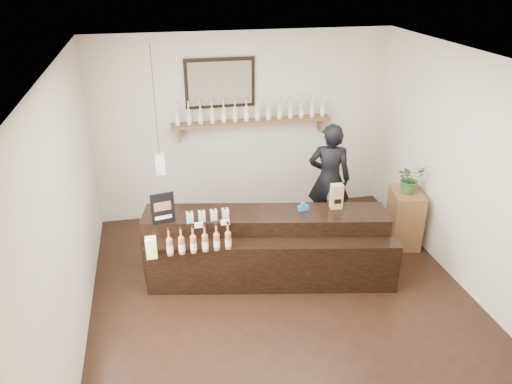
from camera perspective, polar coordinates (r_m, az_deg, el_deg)
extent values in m
plane|color=black|center=(6.11, 3.24, -12.37)|extent=(5.00, 5.00, 0.00)
plane|color=beige|center=(7.64, -1.40, 7.55)|extent=(4.50, 0.00, 4.50)
plane|color=beige|center=(3.44, 15.26, -18.47)|extent=(4.50, 0.00, 4.50)
plane|color=beige|center=(5.28, -20.70, -2.65)|extent=(0.00, 5.00, 5.00)
plane|color=beige|center=(6.32, 23.69, 1.43)|extent=(0.00, 5.00, 5.00)
plane|color=white|center=(4.92, 4.05, 14.37)|extent=(5.00, 5.00, 0.00)
cube|color=brown|center=(7.50, -0.47, 8.03)|extent=(2.40, 0.25, 0.04)
cube|color=brown|center=(7.44, -8.74, 6.60)|extent=(0.04, 0.20, 0.20)
cube|color=brown|center=(7.84, 7.31, 7.68)|extent=(0.04, 0.20, 0.20)
cube|color=black|center=(7.37, -4.15, 12.32)|extent=(1.02, 0.04, 0.72)
cube|color=#463C2D|center=(7.35, -4.12, 12.28)|extent=(0.92, 0.01, 0.62)
cube|color=white|center=(6.72, -10.90, 3.19)|extent=(0.12, 0.12, 0.28)
cylinder|color=black|center=(6.46, -11.51, 10.15)|extent=(0.01, 0.01, 1.41)
cylinder|color=#B6C7A7|center=(7.33, -9.01, 8.31)|extent=(0.07, 0.07, 0.20)
cone|color=#B6C7A7|center=(7.30, -9.07, 9.26)|extent=(0.07, 0.07, 0.05)
cylinder|color=#B6C7A7|center=(7.28, -9.11, 9.71)|extent=(0.02, 0.02, 0.07)
cylinder|color=gold|center=(7.27, -9.13, 10.07)|extent=(0.03, 0.03, 0.02)
cylinder|color=white|center=(7.34, -9.00, 8.15)|extent=(0.07, 0.07, 0.09)
cylinder|color=#B6C7A7|center=(7.34, -7.68, 8.42)|extent=(0.07, 0.07, 0.20)
cone|color=#B6C7A7|center=(7.31, -7.74, 9.37)|extent=(0.07, 0.07, 0.05)
cylinder|color=#B6C7A7|center=(7.29, -7.76, 9.82)|extent=(0.02, 0.02, 0.07)
cylinder|color=gold|center=(7.28, -7.78, 10.18)|extent=(0.03, 0.03, 0.02)
cylinder|color=white|center=(7.35, -7.67, 8.26)|extent=(0.07, 0.07, 0.09)
cylinder|color=#B6C7A7|center=(7.36, -6.35, 8.52)|extent=(0.07, 0.07, 0.20)
cone|color=#B6C7A7|center=(7.32, -6.40, 9.47)|extent=(0.07, 0.07, 0.05)
cylinder|color=#B6C7A7|center=(7.31, -6.42, 9.92)|extent=(0.02, 0.02, 0.07)
cylinder|color=gold|center=(7.29, -6.44, 10.28)|extent=(0.03, 0.03, 0.02)
cylinder|color=white|center=(7.36, -6.34, 8.37)|extent=(0.07, 0.07, 0.09)
cylinder|color=#B6C7A7|center=(7.38, -5.03, 8.62)|extent=(0.07, 0.07, 0.20)
cone|color=#B6C7A7|center=(7.34, -5.07, 9.57)|extent=(0.07, 0.07, 0.05)
cylinder|color=#B6C7A7|center=(7.32, -5.09, 10.02)|extent=(0.02, 0.02, 0.07)
cylinder|color=gold|center=(7.31, -5.10, 10.37)|extent=(0.03, 0.03, 0.02)
cylinder|color=white|center=(7.38, -5.03, 8.47)|extent=(0.07, 0.07, 0.09)
cylinder|color=#B6C7A7|center=(7.40, -3.72, 8.71)|extent=(0.07, 0.07, 0.20)
cone|color=#B6C7A7|center=(7.36, -3.75, 9.66)|extent=(0.07, 0.07, 0.05)
cylinder|color=#B6C7A7|center=(7.35, -3.76, 10.11)|extent=(0.02, 0.02, 0.07)
cylinder|color=gold|center=(7.33, -3.77, 10.46)|extent=(0.03, 0.03, 0.02)
cylinder|color=white|center=(7.40, -3.71, 8.56)|extent=(0.07, 0.07, 0.09)
cylinder|color=#B6C7A7|center=(7.42, -2.41, 8.80)|extent=(0.07, 0.07, 0.20)
cone|color=#B6C7A7|center=(7.39, -2.43, 9.74)|extent=(0.07, 0.07, 0.05)
cylinder|color=#B6C7A7|center=(7.37, -2.44, 10.19)|extent=(0.02, 0.02, 0.07)
cylinder|color=gold|center=(7.36, -2.45, 10.55)|extent=(0.03, 0.03, 0.02)
cylinder|color=white|center=(7.43, -2.41, 8.65)|extent=(0.07, 0.07, 0.09)
cylinder|color=#B6C7A7|center=(7.45, -1.11, 8.88)|extent=(0.07, 0.07, 0.20)
cone|color=#B6C7A7|center=(7.42, -1.12, 9.82)|extent=(0.07, 0.07, 0.05)
cylinder|color=#B6C7A7|center=(7.40, -1.13, 10.27)|extent=(0.02, 0.02, 0.07)
cylinder|color=gold|center=(7.39, -1.13, 10.62)|extent=(0.03, 0.03, 0.02)
cylinder|color=white|center=(7.46, -1.11, 8.73)|extent=(0.07, 0.07, 0.09)
cylinder|color=#B6C7A7|center=(7.48, 0.17, 8.96)|extent=(0.07, 0.07, 0.20)
cone|color=#B6C7A7|center=(7.45, 0.17, 9.90)|extent=(0.07, 0.07, 0.05)
cylinder|color=#B6C7A7|center=(7.43, 0.18, 10.34)|extent=(0.02, 0.02, 0.07)
cylinder|color=gold|center=(7.42, 0.18, 10.69)|extent=(0.03, 0.03, 0.02)
cylinder|color=white|center=(7.49, 0.17, 8.81)|extent=(0.07, 0.07, 0.09)
cylinder|color=#B6C7A7|center=(7.52, 1.45, 9.03)|extent=(0.07, 0.07, 0.20)
cone|color=#B6C7A7|center=(7.49, 1.46, 9.97)|extent=(0.07, 0.07, 0.05)
cylinder|color=#B6C7A7|center=(7.47, 1.47, 10.41)|extent=(0.02, 0.02, 0.07)
cylinder|color=gold|center=(7.46, 1.47, 10.76)|extent=(0.03, 0.03, 0.02)
cylinder|color=white|center=(7.53, 1.45, 8.88)|extent=(0.07, 0.07, 0.09)
cylinder|color=#B6C7A7|center=(7.56, 2.71, 9.10)|extent=(0.07, 0.07, 0.20)
cone|color=#B6C7A7|center=(7.53, 2.73, 10.03)|extent=(0.07, 0.07, 0.05)
cylinder|color=#B6C7A7|center=(7.51, 2.74, 10.47)|extent=(0.02, 0.02, 0.07)
cylinder|color=gold|center=(7.50, 2.75, 10.82)|extent=(0.03, 0.03, 0.02)
cylinder|color=white|center=(7.57, 2.71, 8.95)|extent=(0.07, 0.07, 0.09)
cylinder|color=#B6C7A7|center=(7.60, 3.96, 9.16)|extent=(0.07, 0.07, 0.20)
cone|color=#B6C7A7|center=(7.57, 3.99, 10.09)|extent=(0.07, 0.07, 0.05)
cylinder|color=#B6C7A7|center=(7.55, 4.01, 10.53)|extent=(0.02, 0.02, 0.07)
cylinder|color=gold|center=(7.54, 4.02, 10.87)|extent=(0.03, 0.03, 0.02)
cylinder|color=white|center=(7.61, 3.96, 9.02)|extent=(0.07, 0.07, 0.09)
cylinder|color=#B6C7A7|center=(7.65, 5.20, 9.22)|extent=(0.07, 0.07, 0.20)
cone|color=#B6C7A7|center=(7.62, 5.24, 10.14)|extent=(0.07, 0.07, 0.05)
cylinder|color=#B6C7A7|center=(7.60, 5.26, 10.58)|extent=(0.02, 0.02, 0.07)
cylinder|color=gold|center=(7.59, 5.27, 10.92)|extent=(0.03, 0.03, 0.02)
cylinder|color=white|center=(7.66, 5.19, 9.08)|extent=(0.07, 0.07, 0.09)
cylinder|color=#B6C7A7|center=(7.70, 6.42, 9.28)|extent=(0.07, 0.07, 0.20)
cone|color=#B6C7A7|center=(7.67, 6.47, 10.19)|extent=(0.07, 0.07, 0.05)
cylinder|color=#B6C7A7|center=(7.65, 6.49, 10.62)|extent=(0.02, 0.02, 0.07)
cylinder|color=gold|center=(7.64, 6.51, 10.96)|extent=(0.03, 0.03, 0.02)
cylinder|color=white|center=(7.71, 6.41, 9.13)|extent=(0.07, 0.07, 0.09)
cylinder|color=#B6C7A7|center=(7.75, 7.63, 9.32)|extent=(0.07, 0.07, 0.20)
cone|color=#B6C7A7|center=(7.72, 7.68, 10.23)|extent=(0.07, 0.07, 0.05)
cylinder|color=#B6C7A7|center=(7.71, 7.71, 10.66)|extent=(0.02, 0.02, 0.07)
cylinder|color=gold|center=(7.69, 7.73, 11.00)|extent=(0.03, 0.03, 0.02)
cylinder|color=white|center=(7.76, 7.62, 9.18)|extent=(0.07, 0.07, 0.09)
cube|color=black|center=(6.41, 1.05, -5.71)|extent=(3.09, 1.12, 0.85)
cube|color=black|center=(6.14, 1.90, -8.43)|extent=(3.04, 0.85, 0.64)
cube|color=white|center=(5.90, -6.56, -3.77)|extent=(0.10, 0.04, 0.05)
cube|color=white|center=(5.93, -3.55, -3.48)|extent=(0.10, 0.04, 0.05)
cube|color=#EAEA8F|center=(5.80, -11.83, -6.74)|extent=(0.12, 0.12, 0.12)
cube|color=#EAEA8F|center=(5.74, -11.94, -5.73)|extent=(0.12, 0.12, 0.12)
cube|color=#B6C7A7|center=(6.02, -7.58, -2.90)|extent=(0.08, 0.08, 0.13)
cube|color=beige|center=(5.98, -7.54, -3.08)|extent=(0.07, 0.00, 0.06)
cylinder|color=black|center=(5.98, -7.62, -2.28)|extent=(0.02, 0.02, 0.03)
cube|color=#B6C7A7|center=(6.03, -6.22, -2.78)|extent=(0.08, 0.08, 0.13)
cube|color=beige|center=(5.99, -6.18, -2.95)|extent=(0.07, 0.00, 0.06)
cylinder|color=black|center=(5.99, -6.25, -2.16)|extent=(0.02, 0.02, 0.03)
cube|color=#B6C7A7|center=(6.04, -4.87, -2.65)|extent=(0.08, 0.08, 0.13)
cube|color=beige|center=(6.00, -4.82, -2.82)|extent=(0.07, 0.00, 0.06)
cylinder|color=black|center=(6.00, -4.90, -2.03)|extent=(0.02, 0.02, 0.03)
cube|color=#B6C7A7|center=(6.05, -3.53, -2.52)|extent=(0.08, 0.08, 0.13)
cube|color=beige|center=(6.02, -3.47, -2.70)|extent=(0.07, 0.00, 0.06)
cylinder|color=black|center=(6.02, -3.55, -1.90)|extent=(0.02, 0.02, 0.03)
cylinder|color=#A56838|center=(5.78, -9.83, -6.21)|extent=(0.07, 0.07, 0.20)
cone|color=#A56838|center=(5.71, -9.92, -5.12)|extent=(0.07, 0.07, 0.05)
cylinder|color=#A56838|center=(5.68, -9.96, -4.60)|extent=(0.02, 0.02, 0.07)
cylinder|color=black|center=(5.66, -10.00, -4.19)|extent=(0.03, 0.03, 0.02)
cylinder|color=white|center=(5.79, -9.81, -6.38)|extent=(0.07, 0.07, 0.09)
cylinder|color=#A56838|center=(5.78, -8.49, -6.09)|extent=(0.07, 0.07, 0.20)
cone|color=#A56838|center=(5.71, -8.57, -5.00)|extent=(0.07, 0.07, 0.05)
cylinder|color=#A56838|center=(5.68, -8.61, -4.48)|extent=(0.02, 0.02, 0.07)
cylinder|color=black|center=(5.66, -8.64, -4.06)|extent=(0.03, 0.03, 0.02)
cylinder|color=white|center=(5.79, -8.48, -6.26)|extent=(0.07, 0.07, 0.09)
cylinder|color=#A56838|center=(5.78, -7.16, -5.96)|extent=(0.07, 0.07, 0.20)
cone|color=#A56838|center=(5.72, -7.23, -4.87)|extent=(0.07, 0.07, 0.05)
cylinder|color=#A56838|center=(5.69, -7.26, -4.35)|extent=(0.02, 0.02, 0.07)
cylinder|color=black|center=(5.67, -7.29, -3.94)|extent=(0.03, 0.03, 0.02)
cylinder|color=white|center=(5.80, -7.15, -6.13)|extent=(0.07, 0.07, 0.09)
cylinder|color=#A56838|center=(5.79, -5.84, -5.83)|extent=(0.07, 0.07, 0.20)
cone|color=#A56838|center=(5.73, -5.89, -4.74)|extent=(0.07, 0.07, 0.05)
cylinder|color=#A56838|center=(5.70, -5.92, -4.22)|extent=(0.02, 0.02, 0.07)
cylinder|color=black|center=(5.68, -5.94, -3.81)|extent=(0.03, 0.03, 0.02)
cylinder|color=white|center=(5.80, -5.83, -6.00)|extent=(0.07, 0.07, 0.09)
cylinder|color=#A56838|center=(5.81, -4.52, -5.70)|extent=(0.07, 0.07, 0.20)
cone|color=#A56838|center=(5.74, -4.56, -4.61)|extent=(0.07, 0.07, 0.05)
cylinder|color=#A56838|center=(5.71, -4.58, -4.09)|extent=(0.02, 0.02, 0.07)
cylinder|color=black|center=(5.69, -4.60, -3.68)|extent=(0.03, 0.03, 0.02)
cylinder|color=white|center=(5.82, -4.51, -5.87)|extent=(0.07, 0.07, 0.09)
cylinder|color=#A56838|center=(5.82, -3.20, -5.57)|extent=(0.07, 0.07, 0.20)
cone|color=#A56838|center=(5.76, -3.23, -4.48)|extent=(0.07, 0.07, 0.05)
cylinder|color=#A56838|center=(5.73, -3.25, -3.96)|extent=(0.02, 0.02, 0.07)
cylinder|color=black|center=(5.70, -3.26, -3.55)|extent=(0.03, 0.03, 0.02)
cylinder|color=white|center=(5.83, -3.20, -5.74)|extent=(0.07, 0.07, 0.09)
cube|color=black|center=(5.97, -10.61, -1.86)|extent=(0.28, 0.07, 0.39)
cube|color=brown|center=(5.95, -10.63, -1.62)|extent=(0.20, 0.04, 0.11)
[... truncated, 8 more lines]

